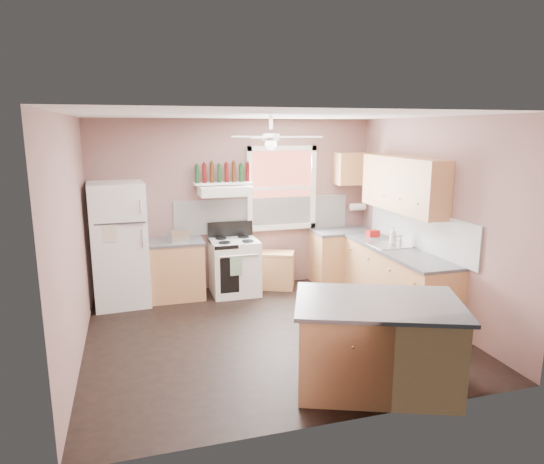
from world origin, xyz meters
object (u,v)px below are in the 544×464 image
object	(u,v)px
refrigerator	(119,244)
toaster	(179,235)
island	(376,346)
stove	(235,267)
cart	(276,271)

from	to	relation	value
refrigerator	toaster	world-z (taller)	refrigerator
refrigerator	island	xyz separation A→B (m)	(2.47, -3.18, -0.47)
toaster	stove	world-z (taller)	toaster
cart	island	world-z (taller)	island
toaster	cart	bearing A→B (deg)	-14.77
toaster	island	distance (m)	3.57
toaster	stove	size ratio (longest dim) A/B	0.33
toaster	island	bearing A→B (deg)	-80.86
cart	island	size ratio (longest dim) A/B	0.37
refrigerator	island	size ratio (longest dim) A/B	1.19
refrigerator	island	distance (m)	4.05
refrigerator	toaster	size ratio (longest dim) A/B	6.45
refrigerator	toaster	xyz separation A→B (m)	(0.85, -0.04, 0.09)
toaster	stove	distance (m)	1.01
refrigerator	cart	world-z (taller)	refrigerator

